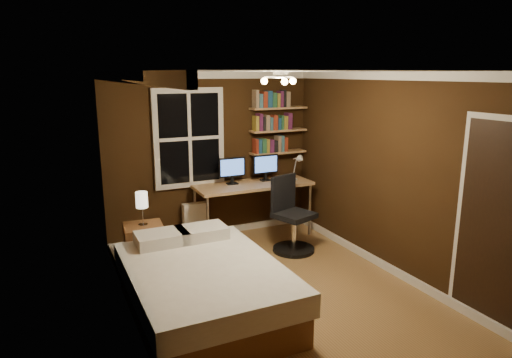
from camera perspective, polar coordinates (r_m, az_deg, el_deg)
name	(u,v)px	position (r m, az deg, el deg)	size (l,w,h in m)	color
floor	(274,290)	(5.51, 2.27, -13.71)	(4.20, 4.20, 0.00)	brown
wall_back	(211,156)	(6.95, -5.60, 2.85)	(3.20, 0.04, 2.50)	black
wall_left	(128,204)	(4.58, -15.71, -3.02)	(0.04, 4.20, 2.50)	black
wall_right	(388,174)	(5.96, 16.19, 0.64)	(0.04, 4.20, 2.50)	black
ceiling	(276,71)	(4.91, 2.54, 13.30)	(3.20, 4.20, 0.02)	white
window	(189,138)	(6.77, -8.36, 5.06)	(1.06, 0.06, 1.46)	silver
door	(495,228)	(4.99, 27.69, -5.43)	(0.03, 0.82, 2.05)	black
ceiling_fixture	(281,81)	(4.82, 3.09, 12.11)	(0.44, 0.44, 0.18)	beige
bookshelf_lower	(278,152)	(7.27, 2.77, 3.35)	(0.92, 0.22, 0.03)	tan
books_row_lower	(278,144)	(7.25, 2.78, 4.36)	(0.54, 0.16, 0.23)	maroon
bookshelf_middle	(278,130)	(7.22, 2.80, 6.08)	(0.92, 0.22, 0.03)	tan
books_row_middle	(278,122)	(7.21, 2.81, 7.11)	(0.60, 0.16, 0.23)	navy
bookshelf_upper	(279,108)	(7.19, 2.83, 8.85)	(0.92, 0.22, 0.03)	tan
books_row_upper	(279,100)	(7.18, 2.85, 9.89)	(0.54, 0.16, 0.23)	#285E39
bed	(204,288)	(4.92, -6.55, -13.35)	(1.50, 2.07, 0.70)	brown
nightstand	(145,247)	(6.09, -13.77, -8.30)	(0.48, 0.48, 0.60)	brown
bedside_lamp	(142,209)	(5.92, -14.04, -3.64)	(0.15, 0.15, 0.43)	beige
radiator	(196,221)	(7.00, -7.56, -5.28)	(0.38, 0.13, 0.58)	silver
desk	(253,187)	(6.92, -0.36, -1.02)	(1.79, 0.67, 0.85)	tan
monitor_left	(232,171)	(6.83, -3.02, 1.02)	(0.42, 0.12, 0.41)	black
monitor_right	(265,168)	(7.05, 1.19, 1.42)	(0.42, 0.12, 0.41)	black
desk_lamp	(297,167)	(7.05, 5.17, 1.51)	(0.14, 0.32, 0.44)	silver
office_chair	(291,222)	(6.51, 4.43, -5.39)	(0.61, 0.61, 1.08)	black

